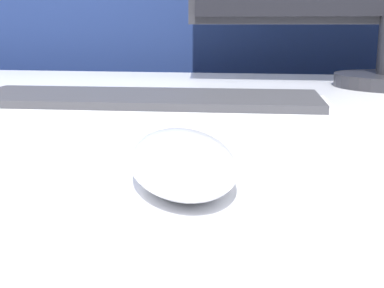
% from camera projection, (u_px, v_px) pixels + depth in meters
% --- Properties ---
extents(partition_panel, '(5.00, 0.03, 1.36)m').
position_uv_depth(partition_panel, '(224.00, 102.00, 1.23)').
color(partition_panel, navy).
rests_on(partition_panel, ground_plane).
extents(computer_mouse_near, '(0.10, 0.14, 0.03)m').
position_uv_depth(computer_mouse_near, '(182.00, 161.00, 0.32)').
color(computer_mouse_near, white).
rests_on(computer_mouse_near, desk).
extents(keyboard, '(0.40, 0.16, 0.02)m').
position_uv_depth(keyboard, '(144.00, 106.00, 0.57)').
color(keyboard, white).
rests_on(keyboard, desk).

